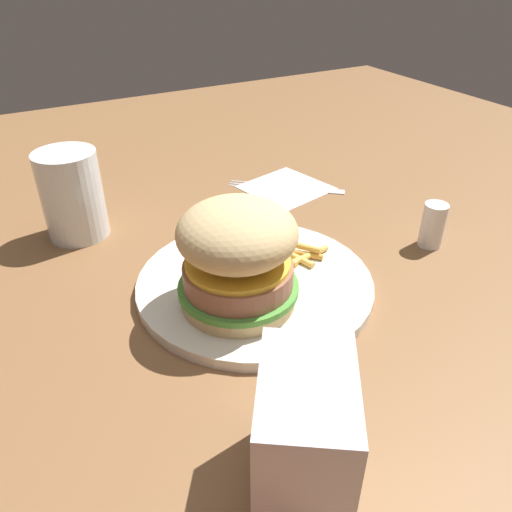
# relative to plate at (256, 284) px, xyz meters

# --- Properties ---
(ground_plane) EXTENTS (1.60, 1.60, 0.00)m
(ground_plane) POSITION_rel_plate_xyz_m (0.02, 0.00, -0.01)
(ground_plane) COLOR brown
(plate) EXTENTS (0.25, 0.25, 0.01)m
(plate) POSITION_rel_plate_xyz_m (0.00, 0.00, 0.00)
(plate) COLOR silver
(plate) RESTS_ON ground_plane
(sandwich) EXTENTS (0.12, 0.12, 0.11)m
(sandwich) POSITION_rel_plate_xyz_m (-0.03, -0.02, 0.06)
(sandwich) COLOR tan
(sandwich) RESTS_ON plate
(fries_pile) EXTENTS (0.09, 0.09, 0.01)m
(fries_pile) POSITION_rel_plate_xyz_m (0.05, 0.03, 0.01)
(fries_pile) COLOR #E5B251
(fries_pile) RESTS_ON plate
(napkin) EXTENTS (0.13, 0.13, 0.00)m
(napkin) POSITION_rel_plate_xyz_m (0.16, 0.20, -0.01)
(napkin) COLOR white
(napkin) RESTS_ON ground_plane
(fork) EXTENTS (0.14, 0.12, 0.00)m
(fork) POSITION_rel_plate_xyz_m (0.16, 0.20, -0.00)
(fork) COLOR silver
(fork) RESTS_ON napkin
(drink_glass) EXTENTS (0.07, 0.07, 0.11)m
(drink_glass) POSITION_rel_plate_xyz_m (-0.14, 0.21, 0.04)
(drink_glass) COLOR silver
(drink_glass) RESTS_ON ground_plane
(napkin_dispenser) EXTENTS (0.10, 0.11, 0.10)m
(napkin_dispenser) POSITION_rel_plate_xyz_m (-0.08, -0.21, 0.04)
(napkin_dispenser) COLOR #B7BABF
(napkin_dispenser) RESTS_ON ground_plane
(salt_shaker) EXTENTS (0.03, 0.03, 0.06)m
(salt_shaker) POSITION_rel_plate_xyz_m (0.23, -0.02, 0.02)
(salt_shaker) COLOR white
(salt_shaker) RESTS_ON ground_plane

